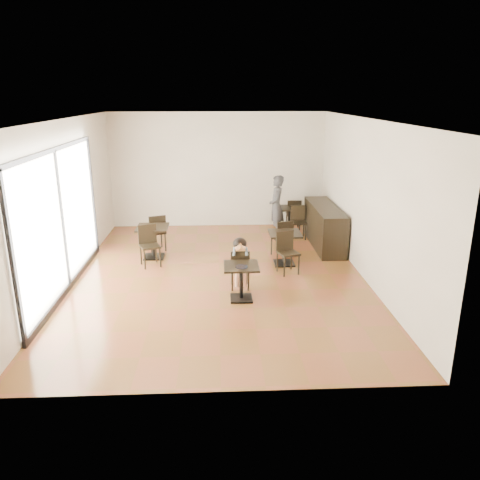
{
  "coord_description": "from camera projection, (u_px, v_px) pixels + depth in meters",
  "views": [
    {
      "loc": [
        -0.0,
        -9.15,
        3.66
      ],
      "look_at": [
        0.41,
        -0.68,
        1.0
      ],
      "focal_mm": 35.0,
      "sensor_mm": 36.0,
      "label": 1
    }
  ],
  "objects": [
    {
      "name": "chair_back_b",
      "position": [
        299.0,
        223.0,
        12.25
      ],
      "size": [
        0.39,
        0.39,
        0.86
      ],
      "primitive_type": null,
      "rotation": [
        0.0,
        0.0,
        -0.02
      ],
      "color": "black",
      "rests_on": "floor"
    },
    {
      "name": "storefront_window",
      "position": [
        60.0,
        220.0,
        8.79
      ],
      "size": [
        0.04,
        4.5,
        2.6
      ],
      "primitive_type": "cube",
      "color": "white",
      "rests_on": "floor"
    },
    {
      "name": "child",
      "position": [
        240.0,
        263.0,
        9.09
      ],
      "size": [
        0.36,
        0.51,
        1.02
      ],
      "primitive_type": null,
      "color": "slate",
      "rests_on": "child_chair"
    },
    {
      "name": "wall_back",
      "position": [
        218.0,
        170.0,
        13.15
      ],
      "size": [
        6.0,
        0.01,
        3.2
      ],
      "primitive_type": "cube",
      "color": "silver",
      "rests_on": "floor"
    },
    {
      "name": "child_table",
      "position": [
        241.0,
        282.0,
        8.62
      ],
      "size": [
        0.64,
        0.64,
        0.67
      ],
      "primitive_type": null,
      "color": "black",
      "rests_on": "floor"
    },
    {
      "name": "chair_mid_b",
      "position": [
        288.0,
        253.0,
        9.86
      ],
      "size": [
        0.5,
        0.5,
        0.89
      ],
      "primitive_type": null,
      "rotation": [
        0.0,
        0.0,
        0.33
      ],
      "color": "black",
      "rests_on": "floor"
    },
    {
      "name": "service_counter",
      "position": [
        324.0,
        226.0,
        11.7
      ],
      "size": [
        0.6,
        2.4,
        1.0
      ],
      "primitive_type": "cube",
      "color": "black",
      "rests_on": "floor"
    },
    {
      "name": "adult_patron",
      "position": [
        276.0,
        206.0,
        12.35
      ],
      "size": [
        0.4,
        0.6,
        1.64
      ],
      "primitive_type": "imported",
      "rotation": [
        0.0,
        0.0,
        -1.59
      ],
      "color": "#3D3E43",
      "rests_on": "floor"
    },
    {
      "name": "chair_left_a",
      "position": [
        156.0,
        232.0,
        11.33
      ],
      "size": [
        0.53,
        0.53,
        0.9
      ],
      "primitive_type": null,
      "rotation": [
        0.0,
        0.0,
        3.53
      ],
      "color": "black",
      "rests_on": "floor"
    },
    {
      "name": "cafe_table_mid",
      "position": [
        285.0,
        248.0,
        10.41
      ],
      "size": [
        0.88,
        0.88,
        0.74
      ],
      "primitive_type": null,
      "rotation": [
        0.0,
        0.0,
        0.33
      ],
      "color": "black",
      "rests_on": "floor"
    },
    {
      "name": "chair_left_b",
      "position": [
        150.0,
        246.0,
        10.28
      ],
      "size": [
        0.53,
        0.53,
        0.9
      ],
      "primitive_type": null,
      "rotation": [
        0.0,
        0.0,
        0.38
      ],
      "color": "black",
      "rests_on": "floor"
    },
    {
      "name": "child_chair",
      "position": [
        240.0,
        268.0,
        9.12
      ],
      "size": [
        0.36,
        0.36,
        0.81
      ],
      "primitive_type": null,
      "rotation": [
        0.0,
        0.0,
        3.14
      ],
      "color": "black",
      "rests_on": "floor"
    },
    {
      "name": "wall_front",
      "position": [
        219.0,
        276.0,
        5.53
      ],
      "size": [
        6.0,
        0.01,
        3.2
      ],
      "primitive_type": "cube",
      "color": "silver",
      "rests_on": "floor"
    },
    {
      "name": "chair_mid_a",
      "position": [
        281.0,
        238.0,
        10.91
      ],
      "size": [
        0.5,
        0.5,
        0.89
      ],
      "primitive_type": null,
      "rotation": [
        0.0,
        0.0,
        3.47
      ],
      "color": "black",
      "rests_on": "floor"
    },
    {
      "name": "wall_left",
      "position": [
        66.0,
        203.0,
        9.2
      ],
      "size": [
        0.01,
        8.0,
        3.2
      ],
      "primitive_type": "cube",
      "color": "silver",
      "rests_on": "floor"
    },
    {
      "name": "plate",
      "position": [
        242.0,
        267.0,
        8.42
      ],
      "size": [
        0.23,
        0.23,
        0.01
      ],
      "primitive_type": "cylinder",
      "color": "black",
      "rests_on": "child_table"
    },
    {
      "name": "wall_right",
      "position": [
        366.0,
        200.0,
        9.48
      ],
      "size": [
        0.01,
        8.0,
        3.2
      ],
      "primitive_type": "cube",
      "color": "silver",
      "rests_on": "floor"
    },
    {
      "name": "cafe_table_left",
      "position": [
        153.0,
        242.0,
        10.83
      ],
      "size": [
        0.93,
        0.93,
        0.75
      ],
      "primitive_type": null,
      "rotation": [
        0.0,
        0.0,
        0.38
      ],
      "color": "black",
      "rests_on": "floor"
    },
    {
      "name": "floor",
      "position": [
        219.0,
        276.0,
        9.82
      ],
      "size": [
        6.0,
        8.0,
        0.01
      ],
      "primitive_type": "cube",
      "color": "brown",
      "rests_on": "ground"
    },
    {
      "name": "pizza_slice",
      "position": [
        240.0,
        248.0,
        8.8
      ],
      "size": [
        0.24,
        0.18,
        0.05
      ],
      "primitive_type": null,
      "color": "#E6D37F",
      "rests_on": "child"
    },
    {
      "name": "chair_back_a",
      "position": [
        293.0,
        214.0,
        13.12
      ],
      "size": [
        0.39,
        0.39,
        0.86
      ],
      "primitive_type": null,
      "rotation": [
        0.0,
        0.0,
        3.12
      ],
      "color": "black",
      "rests_on": "floor"
    },
    {
      "name": "ceiling",
      "position": [
        217.0,
        119.0,
        8.86
      ],
      "size": [
        6.0,
        8.0,
        0.01
      ],
      "primitive_type": "cube",
      "color": "white",
      "rests_on": "floor"
    },
    {
      "name": "cafe_table_back",
      "position": [
        290.0,
        220.0,
        12.79
      ],
      "size": [
        0.69,
        0.69,
        0.71
      ],
      "primitive_type": null,
      "rotation": [
        0.0,
        0.0,
        -0.02
      ],
      "color": "black",
      "rests_on": "floor"
    }
  ]
}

